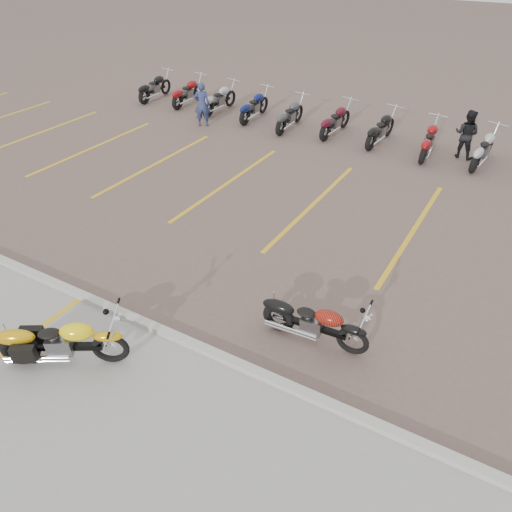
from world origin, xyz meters
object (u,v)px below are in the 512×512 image
at_px(yellow_cruiser, 61,343).
at_px(bollard, 202,100).
at_px(flame_cruiser, 312,323).
at_px(person_a, 202,104).
at_px(person_b, 466,134).

bearing_deg(yellow_cruiser, bollard, 84.42).
bearing_deg(flame_cruiser, person_a, 130.89).
bearing_deg(yellow_cruiser, flame_cruiser, 6.55).
height_order(flame_cruiser, bollard, bollard).
bearing_deg(person_b, flame_cruiser, 96.04).
xyz_separation_m(flame_cruiser, person_b, (0.55, 10.15, 0.36)).
xyz_separation_m(flame_cruiser, person_a, (-8.37, 8.39, 0.38)).
distance_m(flame_cruiser, person_a, 11.86).
height_order(yellow_cruiser, person_a, person_a).
bearing_deg(bollard, person_b, 3.17).
distance_m(yellow_cruiser, person_b, 13.37).
relative_size(yellow_cruiser, bollard, 1.92).
xyz_separation_m(yellow_cruiser, bollard, (-5.88, 12.23, 0.06)).
bearing_deg(person_a, flame_cruiser, 102.67).
height_order(person_a, bollard, person_a).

